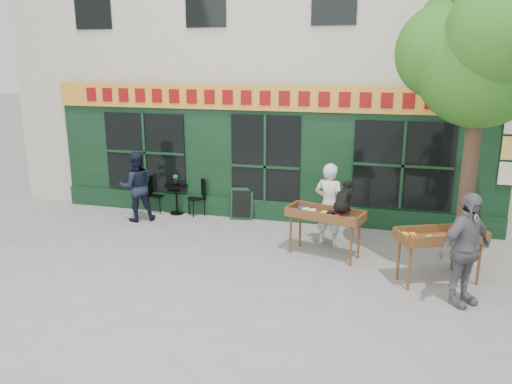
% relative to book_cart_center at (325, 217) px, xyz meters
% --- Properties ---
extents(ground, '(80.00, 80.00, 0.00)m').
position_rel_book_cart_center_xyz_m(ground, '(-1.73, -0.34, -0.82)').
color(ground, slate).
rests_on(ground, ground).
extents(building, '(14.00, 7.26, 10.00)m').
position_rel_book_cart_center_xyz_m(building, '(-1.73, 5.64, 4.15)').
color(building, beige).
rests_on(building, ground).
extents(street_tree, '(3.05, 2.90, 5.60)m').
position_rel_book_cart_center_xyz_m(street_tree, '(2.61, 0.02, 3.29)').
color(street_tree, '#382619').
rests_on(street_tree, ground).
extents(book_cart_center, '(1.61, 1.00, 0.99)m').
position_rel_book_cart_center_xyz_m(book_cart_center, '(0.00, 0.00, 0.00)').
color(book_cart_center, brown).
rests_on(book_cart_center, ground).
extents(dog, '(0.49, 0.67, 0.60)m').
position_rel_book_cart_center_xyz_m(dog, '(0.35, -0.05, 0.47)').
color(dog, black).
rests_on(dog, book_cart_center).
extents(woman, '(0.75, 0.59, 1.80)m').
position_rel_book_cart_center_xyz_m(woman, '(0.00, 0.65, 0.08)').
color(woman, silver).
rests_on(woman, ground).
extents(book_cart_right, '(1.62, 1.18, 0.99)m').
position_rel_book_cart_center_xyz_m(book_cart_right, '(2.12, -0.72, 0.00)').
color(book_cart_right, brown).
rests_on(book_cart_right, ground).
extents(man_right, '(1.11, 1.10, 1.88)m').
position_rel_book_cart_center_xyz_m(man_right, '(2.42, -1.47, 0.12)').
color(man_right, '#5B5B60').
rests_on(man_right, ground).
extents(bistro_table, '(0.60, 0.60, 0.76)m').
position_rel_book_cart_center_xyz_m(bistro_table, '(-4.06, 1.86, -0.28)').
color(bistro_table, black).
rests_on(bistro_table, ground).
extents(bistro_chair_left, '(0.37, 0.37, 0.95)m').
position_rel_book_cart_center_xyz_m(bistro_chair_left, '(-4.70, 1.87, -0.26)').
color(bistro_chair_left, black).
rests_on(bistro_chair_left, ground).
extents(bistro_chair_right, '(0.51, 0.51, 0.95)m').
position_rel_book_cart_center_xyz_m(bistro_chair_right, '(-3.44, 1.93, -0.26)').
color(bistro_chair_right, black).
rests_on(bistro_chair_right, ground).
extents(potted_plant, '(0.17, 0.13, 0.28)m').
position_rel_book_cart_center_xyz_m(potted_plant, '(-4.06, 1.86, 0.08)').
color(potted_plant, gray).
rests_on(potted_plant, bistro_table).
extents(man_left, '(1.07, 1.02, 1.73)m').
position_rel_book_cart_center_xyz_m(man_left, '(-4.76, 1.11, 0.04)').
color(man_left, black).
rests_on(man_left, ground).
extents(chalkboard, '(0.58, 0.28, 0.79)m').
position_rel_book_cart_center_xyz_m(chalkboard, '(-2.30, 1.85, -0.42)').
color(chalkboard, black).
rests_on(chalkboard, ground).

